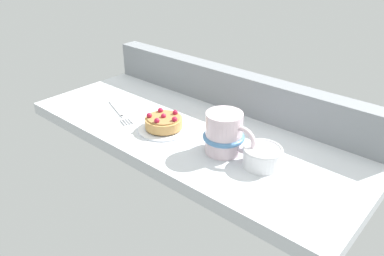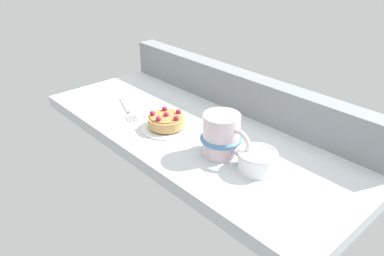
{
  "view_description": "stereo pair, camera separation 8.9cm",
  "coord_description": "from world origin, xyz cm",
  "px_view_note": "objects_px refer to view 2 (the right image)",
  "views": [
    {
      "loc": [
        55.27,
        -64.12,
        44.85
      ],
      "look_at": [
        3.65,
        -5.12,
        3.17
      ],
      "focal_mm": 35.67,
      "sensor_mm": 36.0,
      "label": 1
    },
    {
      "loc": [
        61.6,
        -57.91,
        44.85
      ],
      "look_at": [
        3.65,
        -5.12,
        3.17
      ],
      "focal_mm": 35.67,
      "sensor_mm": 36.0,
      "label": 2
    }
  ],
  "objects_px": {
    "raspberry_tart": "(166,120)",
    "coffee_mug": "(222,135)",
    "dessert_plate": "(167,127)",
    "sugar_bowl": "(257,160)",
    "dessert_fork": "(127,109)"
  },
  "relations": [
    {
      "from": "dessert_fork",
      "to": "dessert_plate",
      "type": "bearing_deg",
      "value": 4.76
    },
    {
      "from": "dessert_plate",
      "to": "dessert_fork",
      "type": "bearing_deg",
      "value": -175.24
    },
    {
      "from": "dessert_plate",
      "to": "coffee_mug",
      "type": "distance_m",
      "value": 0.18
    },
    {
      "from": "raspberry_tart",
      "to": "dessert_fork",
      "type": "bearing_deg",
      "value": -175.24
    },
    {
      "from": "raspberry_tart",
      "to": "coffee_mug",
      "type": "height_order",
      "value": "coffee_mug"
    },
    {
      "from": "raspberry_tart",
      "to": "sugar_bowl",
      "type": "bearing_deg",
      "value": 4.77
    },
    {
      "from": "dessert_fork",
      "to": "sugar_bowl",
      "type": "distance_m",
      "value": 0.43
    },
    {
      "from": "dessert_plate",
      "to": "sugar_bowl",
      "type": "distance_m",
      "value": 0.27
    },
    {
      "from": "coffee_mug",
      "to": "dessert_fork",
      "type": "height_order",
      "value": "coffee_mug"
    },
    {
      "from": "raspberry_tart",
      "to": "coffee_mug",
      "type": "xyz_separation_m",
      "value": [
        0.18,
        0.01,
        0.02
      ]
    },
    {
      "from": "dessert_plate",
      "to": "coffee_mug",
      "type": "relative_size",
      "value": 1.0
    },
    {
      "from": "dessert_fork",
      "to": "raspberry_tart",
      "type": "bearing_deg",
      "value": 4.76
    },
    {
      "from": "coffee_mug",
      "to": "sugar_bowl",
      "type": "xyz_separation_m",
      "value": [
        0.09,
        0.01,
        -0.02
      ]
    },
    {
      "from": "raspberry_tart",
      "to": "dessert_fork",
      "type": "distance_m",
      "value": 0.16
    },
    {
      "from": "dessert_plate",
      "to": "raspberry_tart",
      "type": "relative_size",
      "value": 1.39
    }
  ]
}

